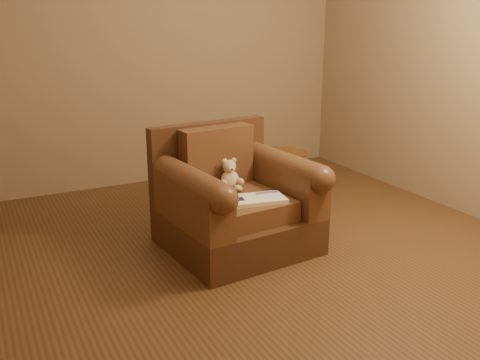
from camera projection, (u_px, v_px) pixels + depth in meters
name	position (u px, v px, depth m)	size (l,w,h in m)	color
floor	(250.00, 253.00, 3.76)	(4.00, 4.00, 0.00)	brown
armchair	(234.00, 202.00, 3.80)	(1.02, 0.98, 0.85)	#462917
teddy_bear	(230.00, 177.00, 3.82)	(0.17, 0.19, 0.23)	beige
guidebook	(258.00, 199.00, 3.59)	(0.39, 0.28, 0.03)	beige
side_table	(280.00, 185.00, 4.26)	(0.41, 0.41, 0.58)	#BD8034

